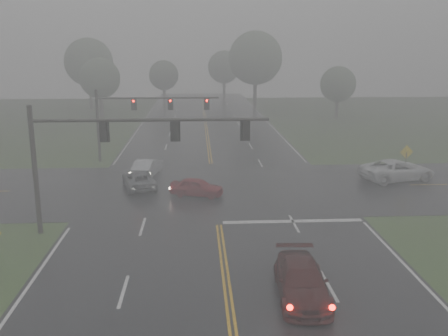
{
  "coord_description": "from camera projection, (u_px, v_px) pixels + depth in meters",
  "views": [
    {
      "loc": [
        -1.25,
        -13.89,
        10.3
      ],
      "look_at": [
        0.41,
        16.0,
        3.02
      ],
      "focal_mm": 40.0,
      "sensor_mm": 36.0,
      "label": 1
    }
  ],
  "objects": [
    {
      "name": "stop_bar",
      "position": [
        293.0,
        222.0,
        30.19
      ],
      "size": [
        8.5,
        0.5,
        0.01
      ],
      "primitive_type": "cube",
      "color": "silver",
      "rests_on": "ground"
    },
    {
      "name": "pickup_white",
      "position": [
        396.0,
        180.0,
        39.58
      ],
      "size": [
        6.39,
        4.08,
        1.64
      ],
      "primitive_type": "imported",
      "rotation": [
        0.0,
        0.0,
        1.82
      ],
      "color": "silver",
      "rests_on": "ground"
    },
    {
      "name": "sedan_silver",
      "position": [
        147.0,
        176.0,
        40.95
      ],
      "size": [
        2.29,
        4.53,
        1.43
      ],
      "primitive_type": "imported",
      "rotation": [
        0.0,
        0.0,
        2.95
      ],
      "color": "#A7AAAF",
      "rests_on": "ground"
    },
    {
      "name": "main_road",
      "position": [
        215.0,
        196.0,
        35.38
      ],
      "size": [
        18.0,
        160.0,
        0.02
      ],
      "primitive_type": "cube",
      "color": "black",
      "rests_on": "ground"
    },
    {
      "name": "tree_nw_a",
      "position": [
        100.0,
        78.0,
        73.58
      ],
      "size": [
        5.99,
        5.99,
        8.8
      ],
      "color": "#2C241D",
      "rests_on": "ground"
    },
    {
      "name": "tree_n_mid",
      "position": [
        164.0,
        75.0,
        91.27
      ],
      "size": [
        5.45,
        5.45,
        8.0
      ],
      "color": "#2C241D",
      "rests_on": "ground"
    },
    {
      "name": "tree_e_near",
      "position": [
        338.0,
        84.0,
        72.63
      ],
      "size": [
        5.19,
        5.19,
        7.62
      ],
      "color": "#2C241D",
      "rests_on": "ground"
    },
    {
      "name": "tree_n_far",
      "position": [
        224.0,
        67.0,
        100.26
      ],
      "size": [
        6.58,
        6.58,
        9.67
      ],
      "color": "#2C241D",
      "rests_on": "ground"
    },
    {
      "name": "sedan_maroon",
      "position": [
        301.0,
        297.0,
        21.1
      ],
      "size": [
        2.33,
        5.13,
        1.46
      ],
      "primitive_type": "imported",
      "rotation": [
        0.0,
        0.0,
        -0.06
      ],
      "color": "#360A09",
      "rests_on": "ground"
    },
    {
      "name": "cross_street",
      "position": [
        214.0,
        188.0,
        37.32
      ],
      "size": [
        120.0,
        14.0,
        0.02
      ],
      "primitive_type": "cube",
      "color": "black",
      "rests_on": "ground"
    },
    {
      "name": "sedan_red",
      "position": [
        197.0,
        196.0,
        35.43
      ],
      "size": [
        4.04,
        2.49,
        1.28
      ],
      "primitive_type": "imported",
      "rotation": [
        0.0,
        0.0,
        1.29
      ],
      "color": "maroon",
      "rests_on": "ground"
    },
    {
      "name": "car_grey",
      "position": [
        139.0,
        188.0,
        37.39
      ],
      "size": [
        3.18,
        4.95,
        1.27
      ],
      "primitive_type": "imported",
      "rotation": [
        0.0,
        0.0,
        3.39
      ],
      "color": "#585B60",
      "rests_on": "ground"
    },
    {
      "name": "signal_gantry_far",
      "position": [
        135.0,
        111.0,
        45.2
      ],
      "size": [
        11.14,
        0.33,
        6.59
      ],
      "color": "black",
      "rests_on": "ground"
    },
    {
      "name": "tree_nw_b",
      "position": [
        89.0,
        62.0,
        83.22
      ],
      "size": [
        8.07,
        8.07,
        11.85
      ],
      "color": "#2C241D",
      "rests_on": "ground"
    },
    {
      "name": "signal_gantry_near",
      "position": [
        107.0,
        144.0,
        27.4
      ],
      "size": [
        13.09,
        0.32,
        7.27
      ],
      "color": "black",
      "rests_on": "ground"
    },
    {
      "name": "sign_diamond_east",
      "position": [
        406.0,
        156.0,
        39.72
      ],
      "size": [
        1.13,
        0.2,
        2.73
      ],
      "rotation": [
        0.0,
        0.0,
        0.14
      ],
      "color": "black",
      "rests_on": "ground"
    },
    {
      "name": "tree_ne_a",
      "position": [
        255.0,
        58.0,
        81.82
      ],
      "size": [
        8.81,
        8.81,
        12.94
      ],
      "color": "#2C241D",
      "rests_on": "ground"
    }
  ]
}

